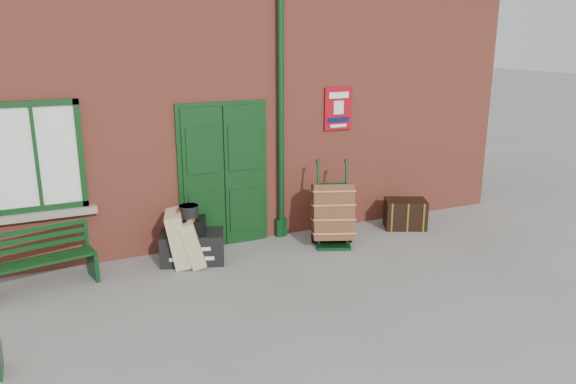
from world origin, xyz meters
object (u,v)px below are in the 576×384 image
bench (40,258)px  dark_trunk (405,214)px  porter_trolley (333,213)px  houdini_trunk (192,247)px

bench → dark_trunk: bench is taller
bench → porter_trolley: bearing=-12.5°
houdini_trunk → dark_trunk: dark_trunk is taller
bench → houdini_trunk: bearing=-9.5°
houdini_trunk → porter_trolley: 2.25m
houdini_trunk → dark_trunk: 3.74m
houdini_trunk → dark_trunk: (3.74, -0.04, 0.02)m
porter_trolley → dark_trunk: bearing=27.2°
bench → houdini_trunk: size_ratio=1.55×
houdini_trunk → porter_trolley: (2.23, -0.19, 0.28)m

